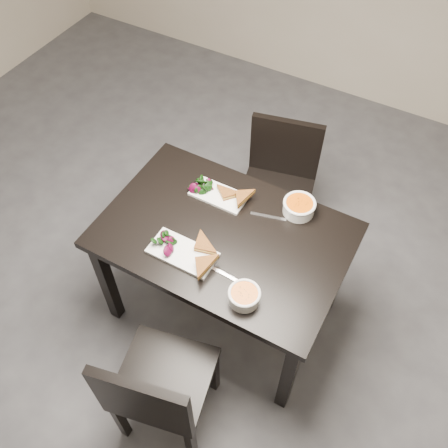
# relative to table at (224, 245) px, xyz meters

# --- Properties ---
(ground) EXTENTS (5.00, 5.00, 0.00)m
(ground) POSITION_rel_table_xyz_m (-0.39, -0.15, -0.65)
(ground) COLOR #47474C
(ground) RESTS_ON ground
(room_shell) EXTENTS (5.02, 5.02, 2.81)m
(room_shell) POSITION_rel_table_xyz_m (-0.39, -0.15, 1.18)
(room_shell) COLOR beige
(room_shell) RESTS_ON ground
(table) EXTENTS (1.20, 0.80, 0.75)m
(table) POSITION_rel_table_xyz_m (0.00, 0.00, 0.00)
(table) COLOR black
(table) RESTS_ON ground
(chair_near) EXTENTS (0.50, 0.50, 0.85)m
(chair_near) POSITION_rel_table_xyz_m (0.07, -0.73, -0.17)
(chair_near) COLOR black
(chair_near) RESTS_ON ground
(chair_far) EXTENTS (0.50, 0.50, 0.85)m
(chair_far) POSITION_rel_table_xyz_m (-0.00, 0.69, -0.17)
(chair_far) COLOR black
(chair_far) RESTS_ON ground
(plate_near) EXTENTS (0.32, 0.16, 0.02)m
(plate_near) POSITION_rel_table_xyz_m (-0.11, -0.20, 0.11)
(plate_near) COLOR white
(plate_near) RESTS_ON table
(sandwich_near) EXTENTS (0.19, 0.16, 0.05)m
(sandwich_near) POSITION_rel_table_xyz_m (-0.05, -0.19, 0.14)
(sandwich_near) COLOR #924F1E
(sandwich_near) RESTS_ON plate_near
(salad_near) EXTENTS (0.10, 0.09, 0.04)m
(salad_near) POSITION_rel_table_xyz_m (-0.21, -0.20, 0.14)
(salad_near) COLOR black
(salad_near) RESTS_ON plate_near
(soup_bowl_near) EXTENTS (0.14, 0.14, 0.06)m
(soup_bowl_near) POSITION_rel_table_xyz_m (0.26, -0.28, 0.14)
(soup_bowl_near) COLOR white
(soup_bowl_near) RESTS_ON table
(cutlery_near) EXTENTS (0.18, 0.03, 0.00)m
(cutlery_near) POSITION_rel_table_xyz_m (0.14, -0.21, 0.10)
(cutlery_near) COLOR silver
(cutlery_near) RESTS_ON table
(plate_far) EXTENTS (0.29, 0.14, 0.01)m
(plate_far) POSITION_rel_table_xyz_m (-0.14, 0.20, 0.11)
(plate_far) COLOR white
(plate_far) RESTS_ON table
(sandwich_far) EXTENTS (0.17, 0.18, 0.05)m
(sandwich_far) POSITION_rel_table_xyz_m (-0.07, 0.18, 0.14)
(sandwich_far) COLOR #924F1E
(sandwich_far) RESTS_ON plate_far
(salad_far) EXTENTS (0.09, 0.08, 0.04)m
(salad_far) POSITION_rel_table_xyz_m (-0.24, 0.20, 0.13)
(salad_far) COLOR black
(salad_far) RESTS_ON plate_far
(soup_bowl_far) EXTENTS (0.16, 0.16, 0.07)m
(soup_bowl_far) POSITION_rel_table_xyz_m (0.26, 0.30, 0.14)
(soup_bowl_far) COLOR white
(soup_bowl_far) RESTS_ON table
(cutlery_far) EXTENTS (0.18, 0.06, 0.00)m
(cutlery_far) POSITION_rel_table_xyz_m (0.14, 0.20, 0.10)
(cutlery_far) COLOR silver
(cutlery_far) RESTS_ON table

